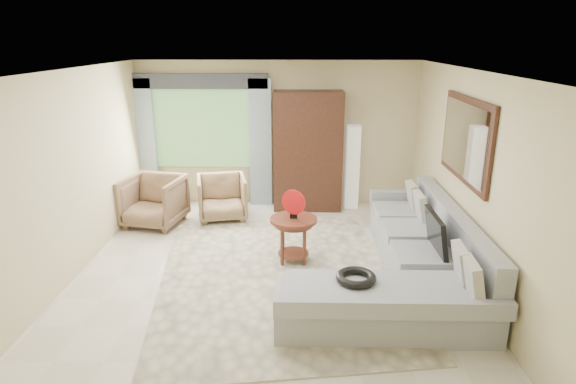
{
  "coord_description": "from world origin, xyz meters",
  "views": [
    {
      "loc": [
        0.38,
        -5.6,
        2.96
      ],
      "look_at": [
        0.25,
        0.35,
        1.05
      ],
      "focal_mm": 30.0,
      "sensor_mm": 36.0,
      "label": 1
    }
  ],
  "objects_px": {
    "sectional_sofa": "(411,265)",
    "armchair_right": "(222,198)",
    "armchair_left": "(154,201)",
    "potted_plant": "(173,191)",
    "armoire": "(308,151)",
    "floor_lamp": "(352,167)",
    "tv_screen": "(436,233)",
    "coffee_table": "(293,239)"
  },
  "relations": [
    {
      "from": "sectional_sofa",
      "to": "armchair_right",
      "type": "distance_m",
      "value": 3.55
    },
    {
      "from": "armchair_left",
      "to": "potted_plant",
      "type": "bearing_deg",
      "value": 96.58
    },
    {
      "from": "armchair_right",
      "to": "armoire",
      "type": "height_order",
      "value": "armoire"
    },
    {
      "from": "armchair_left",
      "to": "floor_lamp",
      "type": "bearing_deg",
      "value": 27.81
    },
    {
      "from": "tv_screen",
      "to": "potted_plant",
      "type": "height_order",
      "value": "tv_screen"
    },
    {
      "from": "coffee_table",
      "to": "armoire",
      "type": "bearing_deg",
      "value": 84.23
    },
    {
      "from": "potted_plant",
      "to": "coffee_table",
      "type": "bearing_deg",
      "value": -45.42
    },
    {
      "from": "potted_plant",
      "to": "armoire",
      "type": "height_order",
      "value": "armoire"
    },
    {
      "from": "sectional_sofa",
      "to": "coffee_table",
      "type": "bearing_deg",
      "value": 156.37
    },
    {
      "from": "tv_screen",
      "to": "coffee_table",
      "type": "xyz_separation_m",
      "value": [
        -1.73,
        0.65,
        -0.38
      ]
    },
    {
      "from": "potted_plant",
      "to": "floor_lamp",
      "type": "relative_size",
      "value": 0.39
    },
    {
      "from": "sectional_sofa",
      "to": "armoire",
      "type": "relative_size",
      "value": 1.65
    },
    {
      "from": "potted_plant",
      "to": "floor_lamp",
      "type": "distance_m",
      "value": 3.29
    },
    {
      "from": "tv_screen",
      "to": "potted_plant",
      "type": "bearing_deg",
      "value": 143.64
    },
    {
      "from": "armchair_right",
      "to": "sectional_sofa",
      "type": "bearing_deg",
      "value": -52.55
    },
    {
      "from": "sectional_sofa",
      "to": "floor_lamp",
      "type": "relative_size",
      "value": 2.31
    },
    {
      "from": "tv_screen",
      "to": "floor_lamp",
      "type": "bearing_deg",
      "value": 103.26
    },
    {
      "from": "armchair_left",
      "to": "sectional_sofa",
      "type": "bearing_deg",
      "value": -16.22
    },
    {
      "from": "armoire",
      "to": "coffee_table",
      "type": "bearing_deg",
      "value": -95.77
    },
    {
      "from": "tv_screen",
      "to": "floor_lamp",
      "type": "height_order",
      "value": "floor_lamp"
    },
    {
      "from": "sectional_sofa",
      "to": "tv_screen",
      "type": "distance_m",
      "value": 0.51
    },
    {
      "from": "tv_screen",
      "to": "armoire",
      "type": "distance_m",
      "value": 3.29
    },
    {
      "from": "armchair_right",
      "to": "tv_screen",
      "type": "bearing_deg",
      "value": -50.05
    },
    {
      "from": "sectional_sofa",
      "to": "armoire",
      "type": "distance_m",
      "value": 3.24
    },
    {
      "from": "tv_screen",
      "to": "coffee_table",
      "type": "relative_size",
      "value": 1.15
    },
    {
      "from": "armchair_right",
      "to": "armoire",
      "type": "xyz_separation_m",
      "value": [
        1.46,
        0.59,
        0.68
      ]
    },
    {
      "from": "sectional_sofa",
      "to": "armchair_right",
      "type": "xyz_separation_m",
      "value": [
        -2.7,
        2.31,
        0.09
      ]
    },
    {
      "from": "coffee_table",
      "to": "potted_plant",
      "type": "bearing_deg",
      "value": 134.58
    },
    {
      "from": "armoire",
      "to": "armchair_right",
      "type": "bearing_deg",
      "value": -158.18
    },
    {
      "from": "tv_screen",
      "to": "armoire",
      "type": "height_order",
      "value": "armoire"
    },
    {
      "from": "tv_screen",
      "to": "potted_plant",
      "type": "distance_m",
      "value": 4.93
    },
    {
      "from": "sectional_sofa",
      "to": "potted_plant",
      "type": "height_order",
      "value": "sectional_sofa"
    },
    {
      "from": "armchair_right",
      "to": "armoire",
      "type": "distance_m",
      "value": 1.72
    },
    {
      "from": "armoire",
      "to": "floor_lamp",
      "type": "bearing_deg",
      "value": 4.29
    },
    {
      "from": "tv_screen",
      "to": "sectional_sofa",
      "type": "bearing_deg",
      "value": 177.35
    },
    {
      "from": "armchair_left",
      "to": "coffee_table",
      "type": "bearing_deg",
      "value": -18.7
    },
    {
      "from": "armchair_right",
      "to": "floor_lamp",
      "type": "bearing_deg",
      "value": 3.96
    },
    {
      "from": "armoire",
      "to": "sectional_sofa",
      "type": "bearing_deg",
      "value": -66.94
    },
    {
      "from": "coffee_table",
      "to": "sectional_sofa",
      "type": "bearing_deg",
      "value": -23.63
    },
    {
      "from": "coffee_table",
      "to": "potted_plant",
      "type": "distance_m",
      "value": 3.17
    },
    {
      "from": "tv_screen",
      "to": "coffee_table",
      "type": "distance_m",
      "value": 1.89
    },
    {
      "from": "tv_screen",
      "to": "potted_plant",
      "type": "relative_size",
      "value": 1.26
    }
  ]
}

